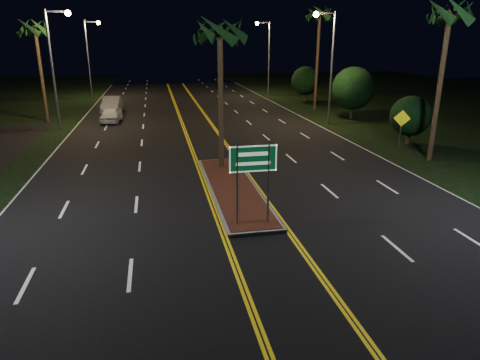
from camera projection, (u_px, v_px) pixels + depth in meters
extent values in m
plane|color=black|center=(271.00, 260.00, 13.98)|extent=(120.00, 120.00, 0.00)
cube|color=gray|center=(233.00, 189.00, 20.48)|extent=(2.25, 10.25, 0.15)
cube|color=#592819|center=(233.00, 187.00, 20.45)|extent=(2.00, 10.00, 0.02)
cylinder|color=gray|center=(237.00, 184.00, 15.93)|extent=(0.08, 0.08, 3.20)
cylinder|color=gray|center=(268.00, 182.00, 16.15)|extent=(0.08, 0.08, 3.20)
cube|color=#07471E|center=(253.00, 159.00, 15.74)|extent=(1.80, 0.04, 1.00)
cube|color=white|center=(253.00, 159.00, 15.72)|extent=(1.80, 0.01, 1.00)
cylinder|color=gray|center=(53.00, 72.00, 32.90)|extent=(0.18, 0.18, 9.00)
cube|color=gray|center=(56.00, 12.00, 31.68)|extent=(1.60, 0.12, 0.12)
sphere|color=#FFC572|center=(68.00, 13.00, 31.86)|extent=(0.44, 0.44, 0.44)
cylinder|color=gray|center=(88.00, 60.00, 51.53)|extent=(0.18, 0.18, 9.00)
cube|color=gray|center=(91.00, 22.00, 50.32)|extent=(1.60, 0.12, 0.12)
sphere|color=#FFC572|center=(98.00, 23.00, 50.50)|extent=(0.44, 0.44, 0.44)
cylinder|color=gray|center=(332.00, 70.00, 35.10)|extent=(0.18, 0.18, 9.00)
cube|color=gray|center=(326.00, 13.00, 33.59)|extent=(1.60, 0.12, 0.12)
sphere|color=#FFC572|center=(316.00, 14.00, 33.47)|extent=(0.44, 0.44, 0.44)
cylinder|color=gray|center=(269.00, 59.00, 53.73)|extent=(0.18, 0.18, 9.00)
cube|color=gray|center=(263.00, 23.00, 52.22)|extent=(1.60, 0.12, 0.12)
sphere|color=#FFC572|center=(257.00, 23.00, 52.11)|extent=(0.44, 0.44, 0.44)
cylinder|color=#382819|center=(221.00, 102.00, 22.59)|extent=(0.28, 0.28, 7.50)
cylinder|color=#382819|center=(41.00, 75.00, 36.45)|extent=(0.28, 0.28, 8.00)
cylinder|color=#382819|center=(439.00, 88.00, 24.27)|extent=(0.28, 0.28, 8.50)
cylinder|color=#382819|center=(317.00, 62.00, 42.81)|extent=(0.28, 0.28, 9.50)
cylinder|color=#382819|center=(408.00, 138.00, 29.37)|extent=(0.24, 0.24, 0.90)
sphere|color=black|center=(410.00, 116.00, 28.91)|extent=(2.70, 2.70, 2.70)
cylinder|color=#382819|center=(351.00, 112.00, 38.73)|extent=(0.24, 0.24, 1.26)
sphere|color=black|center=(353.00, 88.00, 38.07)|extent=(3.78, 3.78, 3.78)
cylinder|color=#382819|center=(305.00, 97.00, 49.90)|extent=(0.24, 0.24, 1.08)
sphere|color=black|center=(305.00, 81.00, 49.34)|extent=(3.24, 3.24, 3.24)
imported|color=white|center=(111.00, 113.00, 37.23)|extent=(2.37, 4.76, 1.53)
imported|color=#ABAFB5|center=(112.00, 103.00, 42.17)|extent=(2.54, 5.47, 1.79)
cylinder|color=gray|center=(400.00, 132.00, 28.13)|extent=(0.07, 0.07, 2.19)
cube|color=#D2C90B|center=(402.00, 118.00, 27.83)|extent=(0.97, 0.47, 1.05)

